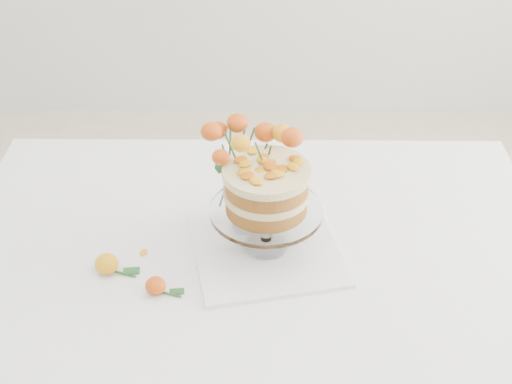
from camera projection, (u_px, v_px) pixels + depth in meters
table at (255, 266)px, 1.75m from camera, size 1.43×0.93×0.76m
napkin at (266, 249)px, 1.67m from camera, size 0.40×0.40×0.01m
cake_stand at (266, 193)px, 1.57m from camera, size 0.26×0.26×0.23m
rose_vase at (246, 159)px, 1.61m from camera, size 0.30×0.30×0.36m
loose_rose_near at (107, 264)px, 1.60m from camera, size 0.09×0.05×0.05m
loose_rose_far at (156, 286)px, 1.54m from camera, size 0.08×0.05×0.04m
stray_petal_a at (202, 267)px, 1.62m from camera, size 0.03×0.02×0.00m
stray_petal_b at (246, 280)px, 1.58m from camera, size 0.03×0.02×0.00m
stray_petal_c at (263, 292)px, 1.55m from camera, size 0.03×0.02×0.00m
stray_petal_d at (143, 253)px, 1.66m from camera, size 0.03×0.02×0.00m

